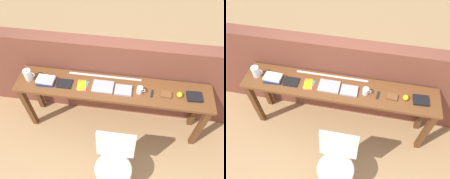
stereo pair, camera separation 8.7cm
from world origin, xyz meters
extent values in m
plane|color=tan|center=(0.00, 0.00, 0.00)|extent=(40.00, 40.00, 0.00)
cube|color=brown|center=(0.00, 0.64, 0.66)|extent=(6.00, 0.20, 1.32)
cube|color=brown|center=(0.00, 0.30, 0.86)|extent=(2.50, 0.44, 0.04)
cube|color=#5B341A|center=(-1.19, 0.14, 0.42)|extent=(0.07, 0.07, 0.84)
cube|color=#5B341A|center=(1.19, 0.14, 0.42)|extent=(0.07, 0.07, 0.84)
cube|color=#5B341A|center=(-1.19, 0.46, 0.42)|extent=(0.07, 0.07, 0.84)
cube|color=#5B341A|center=(1.19, 0.46, 0.42)|extent=(0.07, 0.07, 0.84)
ellipsoid|color=silver|center=(0.13, -0.57, 0.45)|extent=(0.44, 0.42, 0.08)
cube|color=silver|center=(0.13, -0.38, 0.69)|extent=(0.44, 0.11, 0.40)
cylinder|color=#B2B2B7|center=(-0.04, -0.41, 0.21)|extent=(0.02, 0.02, 0.41)
cylinder|color=#B2B2B7|center=(0.29, -0.41, 0.21)|extent=(0.02, 0.02, 0.41)
cylinder|color=white|center=(-1.09, 0.29, 0.96)|extent=(0.10, 0.10, 0.15)
cone|color=white|center=(-1.09, 0.26, 1.04)|extent=(0.04, 0.03, 0.04)
torus|color=white|center=(-1.03, 0.29, 0.96)|extent=(0.07, 0.01, 0.07)
cube|color=navy|center=(-0.85, 0.27, 0.89)|extent=(0.23, 0.17, 0.03)
cube|color=white|center=(-0.86, 0.28, 0.92)|extent=(0.23, 0.15, 0.03)
cube|color=black|center=(-0.61, 0.27, 0.89)|extent=(0.19, 0.15, 0.01)
cube|color=#E5334C|center=(-0.37, 0.26, 0.88)|extent=(0.13, 0.16, 0.00)
cube|color=#3399D8|center=(-0.38, 0.28, 0.88)|extent=(0.14, 0.18, 0.00)
cube|color=purple|center=(-0.39, 0.28, 0.89)|extent=(0.14, 0.18, 0.00)
cube|color=orange|center=(-0.39, 0.28, 0.89)|extent=(0.12, 0.18, 0.00)
cube|color=yellow|center=(-0.39, 0.26, 0.89)|extent=(0.13, 0.16, 0.00)
cube|color=#9E9EA3|center=(-0.12, 0.29, 0.89)|extent=(0.27, 0.20, 0.02)
cube|color=#9E9EA3|center=(0.14, 0.26, 0.89)|extent=(0.21, 0.17, 0.03)
cylinder|color=white|center=(0.34, 0.27, 0.93)|extent=(0.08, 0.08, 0.09)
torus|color=white|center=(0.38, 0.27, 0.93)|extent=(0.06, 0.01, 0.06)
cube|color=black|center=(0.49, 0.27, 0.89)|extent=(0.04, 0.11, 0.02)
cube|color=brown|center=(0.67, 0.27, 0.89)|extent=(0.14, 0.11, 0.02)
sphere|color=yellow|center=(0.82, 0.27, 0.91)|extent=(0.07, 0.07, 0.07)
cube|color=black|center=(1.01, 0.28, 0.89)|extent=(0.19, 0.16, 0.03)
cube|color=silver|center=(-0.13, 0.47, 0.88)|extent=(0.96, 0.03, 0.00)
camera|label=1|loc=(0.24, -1.42, 3.01)|focal=35.00mm
camera|label=2|loc=(0.32, -1.41, 3.01)|focal=35.00mm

